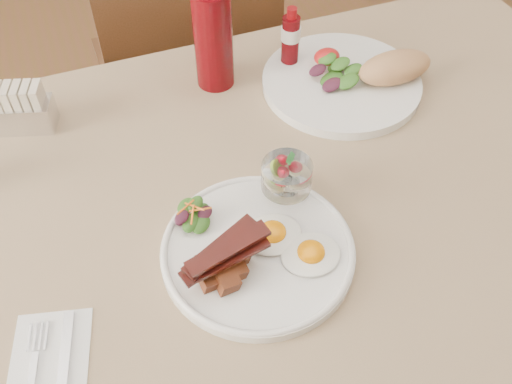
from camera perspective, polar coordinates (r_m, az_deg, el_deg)
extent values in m
plane|color=brown|center=(1.56, 2.22, -18.41)|extent=(5.00, 5.00, 0.00)
cylinder|color=#59311C|center=(1.65, 17.02, 5.47)|extent=(0.06, 0.06, 0.71)
cube|color=#59311C|center=(0.93, 3.54, -0.87)|extent=(1.30, 0.85, 0.04)
cube|color=tan|center=(0.91, 3.60, -0.02)|extent=(1.33, 0.88, 0.00)
cylinder|color=#59311C|center=(1.64, -10.99, 0.37)|extent=(0.04, 0.04, 0.45)
cylinder|color=#59311C|center=(1.70, 0.80, 3.61)|extent=(0.04, 0.04, 0.45)
cylinder|color=#59311C|center=(1.90, -13.51, 8.01)|extent=(0.04, 0.04, 0.45)
cylinder|color=#59311C|center=(1.95, -3.10, 10.67)|extent=(0.04, 0.04, 0.45)
cube|color=#59311C|center=(1.63, -7.50, 12.13)|extent=(0.42, 0.42, 0.03)
cube|color=#59311C|center=(1.34, -6.12, 15.40)|extent=(0.42, 0.03, 0.46)
cylinder|color=white|center=(0.83, 0.18, -5.96)|extent=(0.28, 0.28, 0.02)
ellipsoid|color=white|center=(0.81, 5.51, -6.19)|extent=(0.11, 0.10, 0.01)
ellipsoid|color=orange|center=(0.81, 5.54, -5.98)|extent=(0.04, 0.04, 0.02)
ellipsoid|color=white|center=(0.83, 1.68, -4.23)|extent=(0.11, 0.10, 0.01)
ellipsoid|color=orange|center=(0.82, 1.68, -4.00)|extent=(0.04, 0.04, 0.02)
cube|color=maroon|center=(0.79, -3.97, -7.20)|extent=(0.03, 0.03, 0.03)
cube|color=maroon|center=(0.78, -2.14, -7.79)|extent=(0.03, 0.03, 0.03)
cube|color=maroon|center=(0.78, -4.64, -8.88)|extent=(0.03, 0.03, 0.02)
cube|color=maroon|center=(0.80, -1.80, -6.38)|extent=(0.03, 0.03, 0.03)
cube|color=maroon|center=(0.77, -2.88, -8.95)|extent=(0.03, 0.03, 0.03)
cube|color=maroon|center=(0.79, -5.21, -7.16)|extent=(0.03, 0.03, 0.02)
cube|color=maroon|center=(0.77, -2.76, -6.50)|extent=(0.03, 0.03, 0.03)
cube|color=maroon|center=(0.77, -3.75, -7.21)|extent=(0.03, 0.03, 0.02)
cube|color=#4B100C|center=(0.77, -3.55, -6.44)|extent=(0.12, 0.06, 0.01)
cube|color=#4B100C|center=(0.76, -2.93, -6.60)|extent=(0.12, 0.04, 0.01)
cube|color=#4B100C|center=(0.76, -3.50, -5.50)|extent=(0.12, 0.07, 0.01)
cube|color=#4B100C|center=(0.75, -2.80, -5.64)|extent=(0.12, 0.05, 0.01)
ellipsoid|color=#1F5215|center=(0.85, -6.24, -2.90)|extent=(0.04, 0.03, 0.01)
ellipsoid|color=#1F5215|center=(0.85, -5.52, -1.99)|extent=(0.03, 0.03, 0.01)
ellipsoid|color=#3A1223|center=(0.85, -7.40, -2.57)|extent=(0.03, 0.02, 0.01)
ellipsoid|color=#1F5215|center=(0.84, -5.52, -3.24)|extent=(0.04, 0.03, 0.01)
ellipsoid|color=#1F5215|center=(0.83, -6.55, -3.21)|extent=(0.03, 0.02, 0.01)
ellipsoid|color=#3A1223|center=(0.84, -5.13, -2.10)|extent=(0.03, 0.02, 0.01)
ellipsoid|color=#1F5215|center=(0.85, -7.02, -1.45)|extent=(0.03, 0.03, 0.01)
ellipsoid|color=#1F5215|center=(0.84, -6.08, -1.14)|extent=(0.03, 0.02, 0.01)
ellipsoid|color=#3A1223|center=(0.83, -7.41, -2.51)|extent=(0.03, 0.02, 0.01)
cylinder|color=orange|center=(0.83, -6.16, -1.46)|extent=(0.02, 0.03, 0.01)
cylinder|color=orange|center=(0.83, -7.07, -1.51)|extent=(0.03, 0.02, 0.01)
cylinder|color=orange|center=(0.83, -5.58, -1.74)|extent=(0.03, 0.01, 0.01)
cylinder|color=orange|center=(0.82, -6.37, -2.26)|extent=(0.02, 0.03, 0.01)
cylinder|color=white|center=(0.88, 2.99, -0.08)|extent=(0.04, 0.04, 0.01)
cylinder|color=white|center=(0.87, 3.02, 0.37)|extent=(0.02, 0.02, 0.01)
cylinder|color=white|center=(0.85, 3.09, 1.61)|extent=(0.08, 0.08, 0.04)
cylinder|color=beige|center=(0.85, 2.24, 1.10)|extent=(0.02, 0.02, 0.01)
cylinder|color=beige|center=(0.86, 3.89, 1.61)|extent=(0.02, 0.02, 0.01)
cylinder|color=beige|center=(0.86, 2.49, 2.09)|extent=(0.02, 0.02, 0.01)
cylinder|color=#8DAA34|center=(0.84, 2.20, 2.25)|extent=(0.03, 0.03, 0.01)
cone|color=red|center=(0.84, 4.06, 2.39)|extent=(0.02, 0.02, 0.02)
cone|color=red|center=(0.83, 2.73, 1.95)|extent=(0.02, 0.02, 0.02)
cone|color=red|center=(0.84, 2.72, 3.22)|extent=(0.02, 0.02, 0.02)
ellipsoid|color=#2C7B35|center=(0.83, 3.35, 3.20)|extent=(0.02, 0.01, 0.00)
ellipsoid|color=#2C7B35|center=(0.83, 3.60, 3.59)|extent=(0.02, 0.01, 0.00)
cylinder|color=white|center=(1.11, 8.53, 10.79)|extent=(0.30, 0.30, 0.02)
ellipsoid|color=#1F5215|center=(1.09, 7.56, 11.12)|extent=(0.05, 0.04, 0.01)
ellipsoid|color=#1F5215|center=(1.11, 8.17, 12.36)|extent=(0.04, 0.03, 0.01)
ellipsoid|color=#3A1223|center=(1.06, 7.61, 10.59)|extent=(0.04, 0.03, 0.01)
ellipsoid|color=#1F5215|center=(1.07, 9.19, 10.88)|extent=(0.05, 0.03, 0.01)
ellipsoid|color=#1F5215|center=(1.09, 9.72, 11.94)|extent=(0.04, 0.03, 0.01)
ellipsoid|color=#3A1223|center=(1.08, 6.18, 12.02)|extent=(0.04, 0.03, 0.01)
ellipsoid|color=#1F5215|center=(1.09, 8.42, 12.56)|extent=(0.04, 0.03, 0.01)
ellipsoid|color=#1F5215|center=(1.10, 7.14, 13.06)|extent=(0.04, 0.03, 0.01)
ellipsoid|color=red|center=(1.12, 7.07, 13.04)|extent=(0.05, 0.04, 0.03)
ellipsoid|color=tan|center=(1.10, 13.76, 12.14)|extent=(0.15, 0.08, 0.06)
cylinder|color=#510409|center=(1.06, -4.30, 14.96)|extent=(0.09, 0.09, 0.19)
cylinder|color=#510409|center=(1.11, 3.44, 14.57)|extent=(0.04, 0.04, 0.11)
cylinder|color=silver|center=(1.10, 3.50, 15.57)|extent=(0.05, 0.05, 0.03)
cylinder|color=maroon|center=(1.08, 3.61, 17.42)|extent=(0.02, 0.02, 0.02)
cube|color=silver|center=(1.07, -22.03, 7.18)|extent=(0.11, 0.08, 0.05)
cube|color=beige|center=(1.07, -24.16, 8.29)|extent=(0.02, 0.04, 0.06)
cube|color=beige|center=(1.06, -23.35, 8.37)|extent=(0.02, 0.04, 0.06)
cube|color=beige|center=(1.05, -22.53, 8.46)|extent=(0.02, 0.04, 0.06)
cube|color=beige|center=(1.05, -21.70, 8.54)|extent=(0.02, 0.04, 0.06)
cube|color=beige|center=(1.04, -20.87, 8.62)|extent=(0.02, 0.04, 0.06)
cube|color=white|center=(0.79, -20.11, -16.86)|extent=(0.14, 0.20, 0.00)
cube|color=silver|center=(0.78, -18.73, -16.74)|extent=(0.05, 0.17, 0.00)
cube|color=silver|center=(0.82, -21.72, -13.35)|extent=(0.01, 0.04, 0.00)
cube|color=silver|center=(0.81, -21.23, -13.34)|extent=(0.01, 0.04, 0.00)
cube|color=silver|center=(0.81, -20.73, -13.33)|extent=(0.01, 0.04, 0.00)
cube|color=silver|center=(0.81, -20.23, -13.31)|extent=(0.01, 0.04, 0.00)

